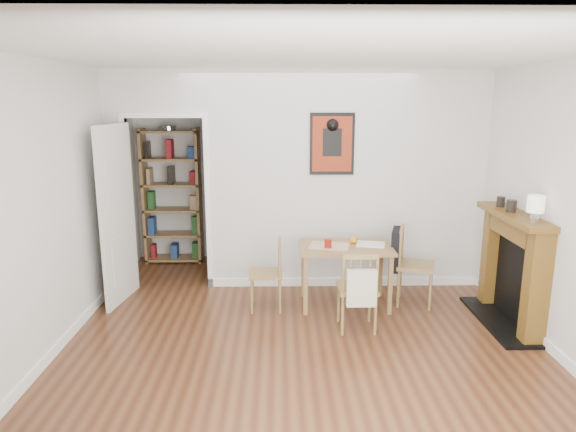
{
  "coord_description": "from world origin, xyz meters",
  "views": [
    {
      "loc": [
        -0.22,
        -4.67,
        2.24
      ],
      "look_at": [
        -0.13,
        0.6,
        1.06
      ],
      "focal_mm": 32.0,
      "sensor_mm": 36.0,
      "label": 1
    }
  ],
  "objects_px": {
    "chair_right": "(414,265)",
    "fireplace": "(514,265)",
    "dining_table": "(345,253)",
    "chair_front": "(357,289)",
    "mantel_lamp": "(536,205)",
    "ceramic_jar_b": "(501,202)",
    "chair_left": "(266,274)",
    "orange_fruit": "(353,240)",
    "red_glass": "(328,244)",
    "notebook": "(371,244)",
    "bookshelf": "(172,197)",
    "ceramic_jar_a": "(511,206)"
  },
  "relations": [
    {
      "from": "chair_right",
      "to": "fireplace",
      "type": "xyz_separation_m",
      "value": [
        0.88,
        -0.52,
        0.16
      ]
    },
    {
      "from": "dining_table",
      "to": "chair_front",
      "type": "bearing_deg",
      "value": -85.85
    },
    {
      "from": "mantel_lamp",
      "to": "ceramic_jar_b",
      "type": "relative_size",
      "value": 2.26
    },
    {
      "from": "chair_left",
      "to": "orange_fruit",
      "type": "relative_size",
      "value": 9.85
    },
    {
      "from": "orange_fruit",
      "to": "red_glass",
      "type": "bearing_deg",
      "value": -150.7
    },
    {
      "from": "red_glass",
      "to": "notebook",
      "type": "bearing_deg",
      "value": 13.38
    },
    {
      "from": "dining_table",
      "to": "mantel_lamp",
      "type": "distance_m",
      "value": 1.96
    },
    {
      "from": "chair_right",
      "to": "orange_fruit",
      "type": "xyz_separation_m",
      "value": [
        -0.68,
        0.05,
        0.27
      ]
    },
    {
      "from": "red_glass",
      "to": "ceramic_jar_b",
      "type": "height_order",
      "value": "ceramic_jar_b"
    },
    {
      "from": "red_glass",
      "to": "mantel_lamp",
      "type": "bearing_deg",
      "value": -23.36
    },
    {
      "from": "chair_right",
      "to": "mantel_lamp",
      "type": "bearing_deg",
      "value": -47.12
    },
    {
      "from": "dining_table",
      "to": "chair_left",
      "type": "relative_size",
      "value": 1.29
    },
    {
      "from": "notebook",
      "to": "orange_fruit",
      "type": "bearing_deg",
      "value": 164.91
    },
    {
      "from": "chair_left",
      "to": "chair_front",
      "type": "bearing_deg",
      "value": -30.64
    },
    {
      "from": "dining_table",
      "to": "fireplace",
      "type": "relative_size",
      "value": 0.81
    },
    {
      "from": "ceramic_jar_b",
      "to": "bookshelf",
      "type": "bearing_deg",
      "value": 154.05
    },
    {
      "from": "orange_fruit",
      "to": "notebook",
      "type": "xyz_separation_m",
      "value": [
        0.19,
        -0.05,
        -0.03
      ]
    },
    {
      "from": "bookshelf",
      "to": "orange_fruit",
      "type": "xyz_separation_m",
      "value": [
        2.32,
        -1.58,
        -0.2
      ]
    },
    {
      "from": "chair_right",
      "to": "orange_fruit",
      "type": "distance_m",
      "value": 0.74
    },
    {
      "from": "red_glass",
      "to": "ceramic_jar_b",
      "type": "relative_size",
      "value": 0.92
    },
    {
      "from": "orange_fruit",
      "to": "notebook",
      "type": "height_order",
      "value": "orange_fruit"
    },
    {
      "from": "mantel_lamp",
      "to": "ceramic_jar_b",
      "type": "height_order",
      "value": "mantel_lamp"
    },
    {
      "from": "mantel_lamp",
      "to": "ceramic_jar_a",
      "type": "distance_m",
      "value": 0.44
    },
    {
      "from": "notebook",
      "to": "ceramic_jar_a",
      "type": "xyz_separation_m",
      "value": [
        1.31,
        -0.47,
        0.52
      ]
    },
    {
      "from": "dining_table",
      "to": "red_glass",
      "type": "xyz_separation_m",
      "value": [
        -0.2,
        -0.08,
        0.13
      ]
    },
    {
      "from": "chair_front",
      "to": "ceramic_jar_a",
      "type": "relative_size",
      "value": 6.88
    },
    {
      "from": "chair_left",
      "to": "fireplace",
      "type": "relative_size",
      "value": 0.63
    },
    {
      "from": "chair_front",
      "to": "mantel_lamp",
      "type": "xyz_separation_m",
      "value": [
        1.57,
        -0.25,
        0.89
      ]
    },
    {
      "from": "red_glass",
      "to": "chair_front",
      "type": "bearing_deg",
      "value": -65.32
    },
    {
      "from": "chair_right",
      "to": "bookshelf",
      "type": "height_order",
      "value": "bookshelf"
    },
    {
      "from": "chair_front",
      "to": "mantel_lamp",
      "type": "bearing_deg",
      "value": -8.97
    },
    {
      "from": "chair_right",
      "to": "notebook",
      "type": "height_order",
      "value": "chair_right"
    },
    {
      "from": "red_glass",
      "to": "mantel_lamp",
      "type": "xyz_separation_m",
      "value": [
        1.81,
        -0.78,
        0.57
      ]
    },
    {
      "from": "notebook",
      "to": "ceramic_jar_a",
      "type": "relative_size",
      "value": 2.52
    },
    {
      "from": "red_glass",
      "to": "orange_fruit",
      "type": "distance_m",
      "value": 0.34
    },
    {
      "from": "ceramic_jar_b",
      "to": "notebook",
      "type": "bearing_deg",
      "value": 170.47
    },
    {
      "from": "chair_right",
      "to": "ceramic_jar_b",
      "type": "xyz_separation_m",
      "value": [
        0.81,
        -0.22,
        0.76
      ]
    },
    {
      "from": "ceramic_jar_a",
      "to": "ceramic_jar_b",
      "type": "relative_size",
      "value": 1.11
    },
    {
      "from": "ceramic_jar_b",
      "to": "chair_front",
      "type": "bearing_deg",
      "value": -164.38
    },
    {
      "from": "chair_front",
      "to": "orange_fruit",
      "type": "height_order",
      "value": "chair_front"
    },
    {
      "from": "chair_left",
      "to": "chair_front",
      "type": "distance_m",
      "value": 1.07
    },
    {
      "from": "dining_table",
      "to": "orange_fruit",
      "type": "height_order",
      "value": "orange_fruit"
    },
    {
      "from": "dining_table",
      "to": "chair_left",
      "type": "distance_m",
      "value": 0.91
    },
    {
      "from": "chair_front",
      "to": "red_glass",
      "type": "bearing_deg",
      "value": 114.68
    },
    {
      "from": "chair_left",
      "to": "mantel_lamp",
      "type": "bearing_deg",
      "value": -17.68
    },
    {
      "from": "chair_right",
      "to": "orange_fruit",
      "type": "relative_size",
      "value": 11.05
    },
    {
      "from": "chair_right",
      "to": "chair_front",
      "type": "height_order",
      "value": "chair_right"
    },
    {
      "from": "ceramic_jar_b",
      "to": "chair_left",
      "type": "bearing_deg",
      "value": 177.35
    },
    {
      "from": "dining_table",
      "to": "ceramic_jar_a",
      "type": "distance_m",
      "value": 1.76
    },
    {
      "from": "chair_left",
      "to": "bookshelf",
      "type": "xyz_separation_m",
      "value": [
        -1.35,
        1.74,
        0.53
      ]
    }
  ]
}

